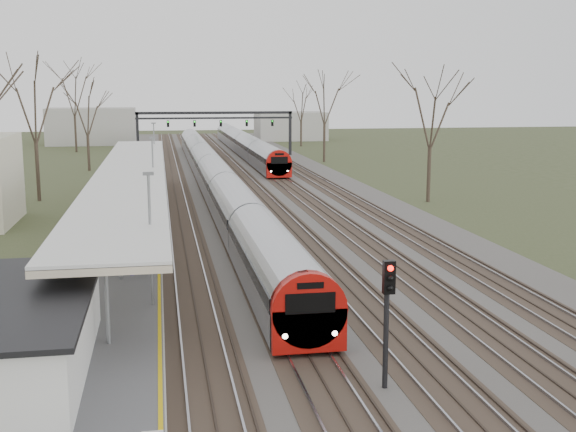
# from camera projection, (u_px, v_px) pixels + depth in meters

# --- Properties ---
(track_bed) EXTENTS (24.00, 160.00, 0.22)m
(track_bed) POSITION_uv_depth(u_px,v_px,m) (241.00, 185.00, 68.47)
(track_bed) COLOR #474442
(track_bed) RESTS_ON ground
(platform) EXTENTS (3.50, 69.00, 1.00)m
(platform) POSITION_uv_depth(u_px,v_px,m) (135.00, 214.00, 49.81)
(platform) COLOR #9E9B93
(platform) RESTS_ON ground
(canopy) EXTENTS (4.10, 50.00, 3.11)m
(canopy) POSITION_uv_depth(u_px,v_px,m) (131.00, 172.00, 44.84)
(canopy) COLOR slate
(canopy) RESTS_ON platform
(signal_gantry) EXTENTS (21.00, 0.59, 6.08)m
(signal_gantry) POSITION_uv_depth(u_px,v_px,m) (215.00, 120.00, 96.70)
(signal_gantry) COLOR black
(signal_gantry) RESTS_ON ground
(tree_west_far) EXTENTS (5.50, 5.50, 11.33)m
(tree_west_far) POSITION_uv_depth(u_px,v_px,m) (33.00, 102.00, 57.31)
(tree_west_far) COLOR #2D231C
(tree_west_far) RESTS_ON ground
(tree_east_far) EXTENTS (5.00, 5.00, 10.30)m
(tree_east_far) POSITION_uv_depth(u_px,v_px,m) (431.00, 112.00, 57.00)
(tree_east_far) COLOR #2D231C
(tree_east_far) RESTS_ON ground
(train_near) EXTENTS (2.62, 90.21, 3.05)m
(train_near) POSITION_uv_depth(u_px,v_px,m) (211.00, 171.00, 67.52)
(train_near) COLOR #ABADB5
(train_near) RESTS_ON ground
(train_far) EXTENTS (2.62, 60.21, 3.05)m
(train_far) POSITION_uv_depth(u_px,v_px,m) (244.00, 144.00, 100.88)
(train_far) COLOR #ABADB5
(train_far) RESTS_ON ground
(passenger) EXTENTS (0.56, 0.74, 1.82)m
(passenger) POSITION_uv_depth(u_px,v_px,m) (132.00, 255.00, 31.44)
(passenger) COLOR #3D3263
(passenger) RESTS_ON platform
(signal_post) EXTENTS (0.35, 0.45, 4.10)m
(signal_post) POSITION_uv_depth(u_px,v_px,m) (387.00, 305.00, 21.38)
(signal_post) COLOR black
(signal_post) RESTS_ON ground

